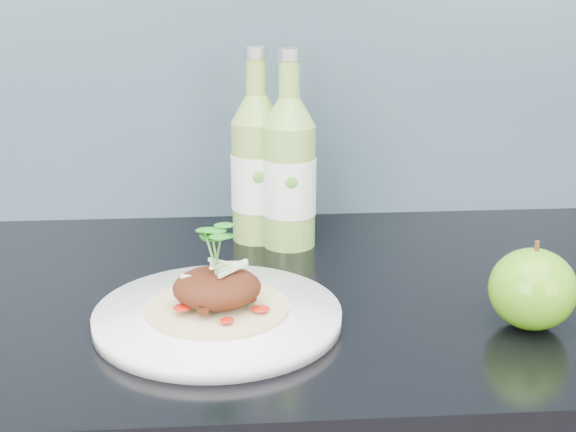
% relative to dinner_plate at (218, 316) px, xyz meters
% --- Properties ---
extents(dinner_plate, '(0.31, 0.31, 0.02)m').
position_rel_dinner_plate_xyz_m(dinner_plate, '(0.00, 0.00, 0.00)').
color(dinner_plate, white).
rests_on(dinner_plate, kitchen_counter).
extents(pork_taco, '(0.15, 0.15, 0.10)m').
position_rel_dinner_plate_xyz_m(pork_taco, '(-0.00, 0.00, 0.04)').
color(pork_taco, tan).
rests_on(pork_taco, dinner_plate).
extents(green_apple, '(0.10, 0.10, 0.10)m').
position_rel_dinner_plate_xyz_m(green_apple, '(0.33, -0.03, 0.04)').
color(green_apple, '#57890F').
rests_on(green_apple, kitchen_counter).
extents(cider_bottle_left, '(0.08, 0.08, 0.27)m').
position_rel_dinner_plate_xyz_m(cider_bottle_left, '(0.05, 0.27, 0.09)').
color(cider_bottle_left, '#7EA544').
rests_on(cider_bottle_left, kitchen_counter).
extents(cider_bottle_right, '(0.09, 0.09, 0.27)m').
position_rel_dinner_plate_xyz_m(cider_bottle_right, '(0.10, 0.24, 0.09)').
color(cider_bottle_right, '#7EAE48').
rests_on(cider_bottle_right, kitchen_counter).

